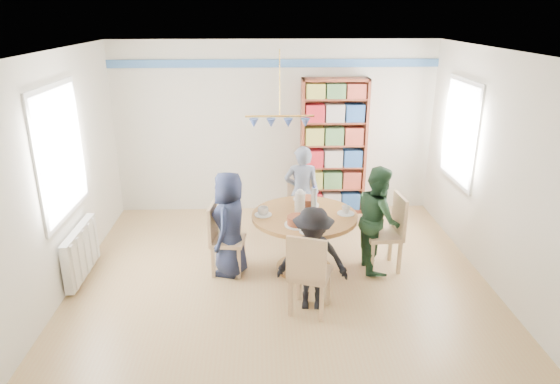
{
  "coord_description": "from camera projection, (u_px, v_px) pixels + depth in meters",
  "views": [
    {
      "loc": [
        -0.23,
        -5.21,
        3.11
      ],
      "look_at": [
        0.0,
        0.4,
        1.05
      ],
      "focal_mm": 32.0,
      "sensor_mm": 36.0,
      "label": 1
    }
  ],
  "objects": [
    {
      "name": "person_far",
      "position": [
        302.0,
        193.0,
        7.02
      ],
      "size": [
        0.51,
        0.35,
        1.36
      ],
      "primitive_type": "imported",
      "rotation": [
        0.0,
        0.0,
        3.1
      ],
      "color": "gray",
      "rests_on": "ground"
    },
    {
      "name": "chair_near",
      "position": [
        308.0,
        271.0,
        5.24
      ],
      "size": [
        0.54,
        0.54,
        0.95
      ],
      "color": "tan",
      "rests_on": "ground"
    },
    {
      "name": "ground",
      "position": [
        281.0,
        286.0,
        5.97
      ],
      "size": [
        5.0,
        5.0,
        0.0
      ],
      "primitive_type": "plane",
      "color": "tan"
    },
    {
      "name": "radiator",
      "position": [
        81.0,
        252.0,
        6.04
      ],
      "size": [
        0.12,
        1.0,
        0.6
      ],
      "color": "silver",
      "rests_on": "ground"
    },
    {
      "name": "chair_left",
      "position": [
        222.0,
        235.0,
        6.14
      ],
      "size": [
        0.45,
        0.45,
        0.9
      ],
      "color": "tan",
      "rests_on": "ground"
    },
    {
      "name": "chair_far",
      "position": [
        301.0,
        206.0,
        7.16
      ],
      "size": [
        0.38,
        0.38,
        0.84
      ],
      "color": "tan",
      "rests_on": "ground"
    },
    {
      "name": "person_near",
      "position": [
        313.0,
        259.0,
        5.35
      ],
      "size": [
        0.81,
        0.52,
        1.18
      ],
      "primitive_type": "imported",
      "rotation": [
        0.0,
        0.0,
        -0.11
      ],
      "color": "black",
      "rests_on": "ground"
    },
    {
      "name": "bookshelf",
      "position": [
        333.0,
        148.0,
        7.84
      ],
      "size": [
        1.02,
        0.31,
        2.15
      ],
      "color": "brown",
      "rests_on": "ground"
    },
    {
      "name": "person_right",
      "position": [
        378.0,
        219.0,
        6.18
      ],
      "size": [
        0.53,
        0.67,
        1.35
      ],
      "primitive_type": "imported",
      "rotation": [
        0.0,
        0.0,
        1.61
      ],
      "color": "#1B3720",
      "rests_on": "ground"
    },
    {
      "name": "room_shell",
      "position": [
        258.0,
        134.0,
        6.21
      ],
      "size": [
        5.0,
        5.0,
        5.0
      ],
      "color": "white",
      "rests_on": "ground"
    },
    {
      "name": "chair_right",
      "position": [
        390.0,
        229.0,
        6.21
      ],
      "size": [
        0.46,
        0.46,
        0.98
      ],
      "color": "tan",
      "rests_on": "ground"
    },
    {
      "name": "dining_table",
      "position": [
        304.0,
        229.0,
        6.17
      ],
      "size": [
        1.3,
        1.3,
        0.75
      ],
      "color": "olive",
      "rests_on": "ground"
    },
    {
      "name": "person_left",
      "position": [
        230.0,
        224.0,
        6.06
      ],
      "size": [
        0.55,
        0.72,
        1.32
      ],
      "primitive_type": "imported",
      "rotation": [
        0.0,
        0.0,
        -1.8
      ],
      "color": "#191F38",
      "rests_on": "ground"
    },
    {
      "name": "tableware",
      "position": [
        302.0,
        208.0,
        6.11
      ],
      "size": [
        1.23,
        1.23,
        0.32
      ],
      "color": "white",
      "rests_on": "dining_table"
    }
  ]
}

